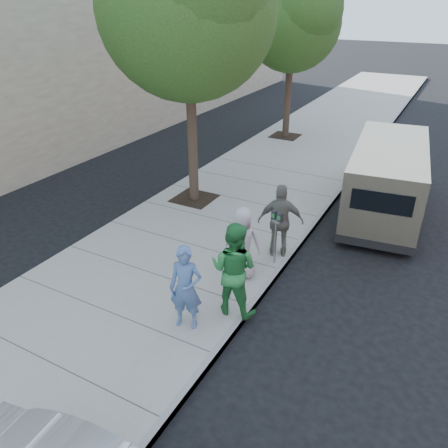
{
  "coord_description": "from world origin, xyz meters",
  "views": [
    {
      "loc": [
        4.3,
        -7.9,
        5.68
      ],
      "look_at": [
        0.16,
        -0.24,
        1.1
      ],
      "focal_mm": 35.0,
      "sensor_mm": 36.0,
      "label": 1
    }
  ],
  "objects_px": {
    "van": "(387,178)",
    "person_green_shirt": "(234,269)",
    "tree_near": "(189,1)",
    "tree_far": "(294,18)",
    "person_gray_shirt": "(242,243)",
    "person_officer": "(186,288)",
    "parking_meter": "(276,226)",
    "person_striped_polo": "(281,221)"
  },
  "relations": [
    {
      "from": "van",
      "to": "person_green_shirt",
      "type": "bearing_deg",
      "value": -111.49
    },
    {
      "from": "tree_near",
      "to": "tree_far",
      "type": "height_order",
      "value": "tree_near"
    },
    {
      "from": "person_gray_shirt",
      "to": "person_green_shirt",
      "type": "bearing_deg",
      "value": 86.46
    },
    {
      "from": "van",
      "to": "person_officer",
      "type": "relative_size",
      "value": 3.38
    },
    {
      "from": "van",
      "to": "person_gray_shirt",
      "type": "xyz_separation_m",
      "value": [
        -2.06,
        -5.07,
        -0.11
      ]
    },
    {
      "from": "tree_far",
      "to": "van",
      "type": "distance_m",
      "value": 8.45
    },
    {
      "from": "van",
      "to": "tree_near",
      "type": "bearing_deg",
      "value": -164.66
    },
    {
      "from": "person_officer",
      "to": "person_green_shirt",
      "type": "xyz_separation_m",
      "value": [
        0.56,
        0.8,
        0.12
      ]
    },
    {
      "from": "tree_near",
      "to": "parking_meter",
      "type": "xyz_separation_m",
      "value": [
        3.5,
        -2.2,
        -4.44
      ]
    },
    {
      "from": "person_green_shirt",
      "to": "parking_meter",
      "type": "bearing_deg",
      "value": -94.8
    },
    {
      "from": "tree_near",
      "to": "person_gray_shirt",
      "type": "xyz_separation_m",
      "value": [
        3.06,
        -3.02,
        -4.57
      ]
    },
    {
      "from": "tree_far",
      "to": "person_gray_shirt",
      "type": "distance_m",
      "value": 11.72
    },
    {
      "from": "tree_near",
      "to": "parking_meter",
      "type": "height_order",
      "value": "tree_near"
    },
    {
      "from": "parking_meter",
      "to": "person_officer",
      "type": "xyz_separation_m",
      "value": [
        -0.61,
        -2.78,
        -0.11
      ]
    },
    {
      "from": "van",
      "to": "person_green_shirt",
      "type": "distance_m",
      "value": 6.45
    },
    {
      "from": "person_officer",
      "to": "person_striped_polo",
      "type": "bearing_deg",
      "value": 63.12
    },
    {
      "from": "tree_far",
      "to": "person_officer",
      "type": "bearing_deg",
      "value": -77.05
    },
    {
      "from": "tree_far",
      "to": "person_officer",
      "type": "xyz_separation_m",
      "value": [
        2.89,
        -12.57,
        -3.89
      ]
    },
    {
      "from": "van",
      "to": "person_green_shirt",
      "type": "xyz_separation_m",
      "value": [
        -1.67,
        -6.23,
        0.03
      ]
    },
    {
      "from": "parking_meter",
      "to": "person_gray_shirt",
      "type": "height_order",
      "value": "person_gray_shirt"
    },
    {
      "from": "person_gray_shirt",
      "to": "tree_far",
      "type": "bearing_deg",
      "value": -96.35
    },
    {
      "from": "parking_meter",
      "to": "van",
      "type": "relative_size",
      "value": 0.23
    },
    {
      "from": "parking_meter",
      "to": "person_officer",
      "type": "bearing_deg",
      "value": -86.42
    },
    {
      "from": "tree_near",
      "to": "person_gray_shirt",
      "type": "distance_m",
      "value": 6.28
    },
    {
      "from": "tree_far",
      "to": "person_green_shirt",
      "type": "height_order",
      "value": "tree_far"
    },
    {
      "from": "tree_near",
      "to": "person_green_shirt",
      "type": "xyz_separation_m",
      "value": [
        3.45,
        -4.18,
        -4.44
      ]
    },
    {
      "from": "tree_near",
      "to": "person_striped_polo",
      "type": "distance_m",
      "value": 5.95
    },
    {
      "from": "tree_far",
      "to": "van",
      "type": "relative_size",
      "value": 1.14
    },
    {
      "from": "tree_far",
      "to": "person_striped_polo",
      "type": "distance_m",
      "value": 10.73
    },
    {
      "from": "tree_far",
      "to": "van",
      "type": "bearing_deg",
      "value": -47.29
    },
    {
      "from": "person_striped_polo",
      "to": "tree_far",
      "type": "bearing_deg",
      "value": -91.27
    },
    {
      "from": "parking_meter",
      "to": "person_gray_shirt",
      "type": "distance_m",
      "value": 0.94
    },
    {
      "from": "person_green_shirt",
      "to": "person_gray_shirt",
      "type": "height_order",
      "value": "person_green_shirt"
    },
    {
      "from": "person_gray_shirt",
      "to": "person_striped_polo",
      "type": "bearing_deg",
      "value": -130.55
    },
    {
      "from": "tree_near",
      "to": "person_officer",
      "type": "distance_m",
      "value": 7.34
    },
    {
      "from": "tree_far",
      "to": "parking_meter",
      "type": "bearing_deg",
      "value": -70.32
    },
    {
      "from": "tree_far",
      "to": "person_striped_polo",
      "type": "relative_size",
      "value": 3.61
    },
    {
      "from": "van",
      "to": "person_striped_polo",
      "type": "bearing_deg",
      "value": -119.86
    },
    {
      "from": "tree_near",
      "to": "person_officer",
      "type": "height_order",
      "value": "tree_near"
    },
    {
      "from": "tree_far",
      "to": "tree_near",
      "type": "bearing_deg",
      "value": -90.0
    },
    {
      "from": "tree_near",
      "to": "person_officer",
      "type": "bearing_deg",
      "value": -59.83
    },
    {
      "from": "parking_meter",
      "to": "person_green_shirt",
      "type": "bearing_deg",
      "value": -75.43
    }
  ]
}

